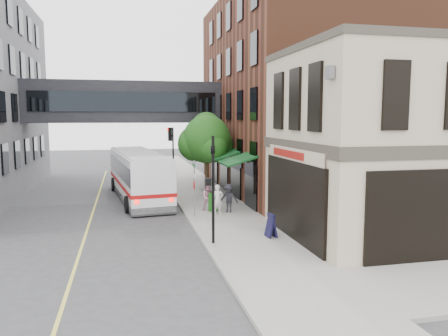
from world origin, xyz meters
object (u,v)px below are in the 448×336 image
bus (138,173)px  pedestrian_b (208,197)px  sandwich_board (271,225)px  newspaper_box (213,202)px  pedestrian_a (218,199)px  pedestrian_c (229,198)px

bus → pedestrian_b: bearing=-55.1°
sandwich_board → newspaper_box: bearing=98.2°
bus → pedestrian_b: size_ratio=7.50×
pedestrian_a → pedestrian_b: size_ratio=1.03×
pedestrian_c → newspaper_box: (-0.79, 0.58, -0.29)m
pedestrian_b → sandwich_board: bearing=-67.7°
pedestrian_a → newspaper_box: bearing=95.8°
bus → pedestrian_c: bearing=-51.9°
pedestrian_b → pedestrian_a: bearing=-63.7°
bus → pedestrian_b: 6.54m
sandwich_board → pedestrian_c: bearing=91.4°
newspaper_box → sandwich_board: sandwich_board is taller
newspaper_box → pedestrian_b: bearing=162.3°
bus → pedestrian_c: (4.73, -6.03, -0.77)m
sandwich_board → bus: bearing=109.9°
pedestrian_b → sandwich_board: 6.24m
pedestrian_a → sandwich_board: size_ratio=1.53×
bus → pedestrian_a: size_ratio=7.27×
bus → newspaper_box: (3.94, -5.45, -1.06)m
bus → pedestrian_a: bearing=-57.2°
pedestrian_a → bus: bearing=121.0°
bus → newspaper_box: bearing=-54.1°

